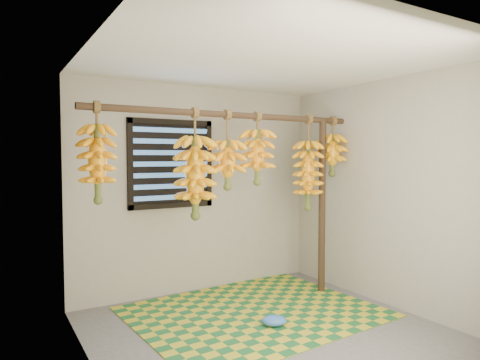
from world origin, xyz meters
TOP-DOWN VIEW (x-y plane):
  - floor at (0.00, 0.00)m, footprint 3.00×3.00m
  - ceiling at (0.00, 0.00)m, footprint 3.00×3.00m
  - wall_back at (0.00, 1.50)m, footprint 3.00×0.01m
  - wall_left at (-1.50, 0.00)m, footprint 0.01×3.00m
  - wall_right at (1.50, 0.00)m, footprint 0.01×3.00m
  - window at (-0.35, 1.48)m, footprint 1.00×0.04m
  - hanging_pole at (0.00, 0.70)m, footprint 3.00×0.06m
  - support_post at (1.20, 0.70)m, footprint 0.08×0.08m
  - woven_mat at (0.16, 0.53)m, footprint 2.48×2.04m
  - plastic_bag at (0.11, 0.12)m, footprint 0.29×0.25m
  - banana_bunch_a at (-1.33, 0.70)m, footprint 0.30×0.30m
  - banana_bunch_b at (-0.41, 0.70)m, footprint 0.38×0.38m
  - banana_bunch_c at (-0.06, 0.70)m, footprint 0.36×0.36m
  - banana_bunch_d at (0.30, 0.70)m, footprint 0.36×0.36m
  - banana_bunch_e at (0.99, 0.70)m, footprint 0.33×0.33m
  - banana_bunch_f at (1.35, 0.70)m, footprint 0.30×0.30m

SIDE VIEW (x-z plane):
  - floor at x=0.00m, z-range -0.01..0.00m
  - woven_mat at x=0.16m, z-range 0.00..0.01m
  - plastic_bag at x=0.11m, z-range 0.01..0.11m
  - support_post at x=1.20m, z-range 0.00..2.00m
  - wall_back at x=0.00m, z-range 0.00..2.40m
  - wall_left at x=-1.50m, z-range 0.00..2.40m
  - wall_right at x=1.50m, z-range 0.00..2.40m
  - banana_bunch_e at x=0.99m, z-range 0.84..1.91m
  - banana_bunch_b at x=-0.41m, z-range 0.85..1.91m
  - window at x=-0.35m, z-range 1.00..2.00m
  - banana_bunch_c at x=-0.06m, z-range 1.11..1.90m
  - banana_bunch_a at x=-1.33m, z-range 1.09..1.95m
  - banana_bunch_d at x=0.30m, z-range 1.20..1.96m
  - banana_bunch_f at x=1.35m, z-range 1.26..1.95m
  - hanging_pole at x=0.00m, z-range 1.97..2.03m
  - ceiling at x=0.00m, z-range 2.40..2.41m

